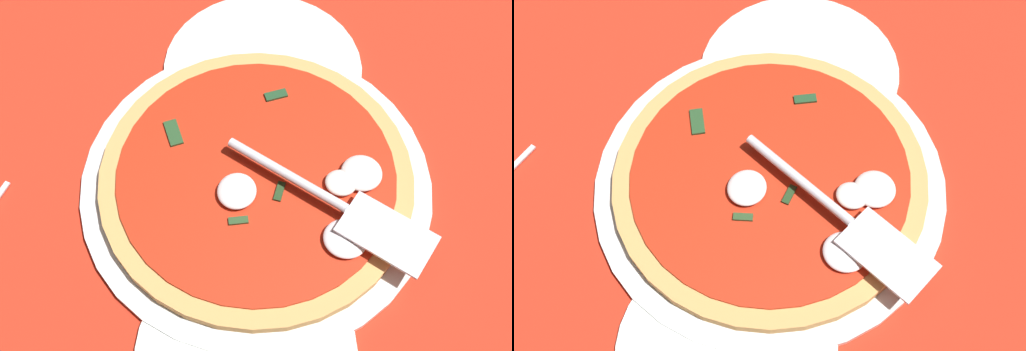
% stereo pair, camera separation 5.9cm
% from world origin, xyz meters
% --- Properties ---
extents(ground_plane, '(1.12, 1.12, 0.01)m').
position_xyz_m(ground_plane, '(0.00, 0.00, -0.00)').
color(ground_plane, red).
extents(pizza_pan, '(0.38, 0.38, 0.01)m').
position_xyz_m(pizza_pan, '(0.02, 0.00, 0.01)').
color(pizza_pan, silver).
rests_on(pizza_pan, ground_plane).
extents(dinner_plate_left, '(0.21, 0.21, 0.01)m').
position_xyz_m(dinner_plate_left, '(-0.16, -0.03, 0.01)').
color(dinner_plate_left, silver).
rests_on(dinner_plate_left, ground_plane).
extents(dinner_plate_right, '(0.24, 0.24, 0.01)m').
position_xyz_m(dinner_plate_right, '(0.18, 0.03, 0.01)').
color(dinner_plate_right, white).
rests_on(dinner_plate_right, ground_plane).
extents(pizza, '(0.34, 0.34, 0.03)m').
position_xyz_m(pizza, '(0.02, -0.00, 0.02)').
color(pizza, tan).
rests_on(pizza, pizza_pan).
extents(pizza_server, '(0.11, 0.23, 0.01)m').
position_xyz_m(pizza_server, '(-0.01, -0.09, 0.04)').
color(pizza_server, silver).
rests_on(pizza_server, pizza).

